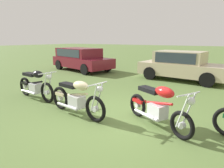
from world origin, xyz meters
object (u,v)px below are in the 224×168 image
Objects in this scene: motorcycle_red at (158,106)px; car_burgundy at (80,57)px; motorcycle_cream at (77,98)px; motorcycle_black at (36,85)px; car_beige at (181,64)px.

car_burgundy is at bearing 169.45° from motorcycle_red.
motorcycle_red is (2.06, 0.50, 0.01)m from motorcycle_cream.
motorcycle_black is 6.44m from car_burgundy.
motorcycle_red is (4.24, 0.16, -0.00)m from motorcycle_black.
car_burgundy is (-3.06, 5.66, 0.34)m from motorcycle_black.
car_burgundy reaches higher than motorcycle_black.
car_burgundy is at bearing 138.17° from motorcycle_cream.
motorcycle_red is at bearing -24.68° from car_burgundy.
motorcycle_red is 0.45× the size of car_beige.
motorcycle_black is at bearing -114.64° from car_beige.
car_beige reaches higher than motorcycle_red.
car_burgundy is 6.36m from car_beige.
motorcycle_black and motorcycle_cream have the same top height.
car_beige is (6.36, 0.28, -0.04)m from car_burgundy.
car_burgundy reaches higher than motorcycle_cream.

